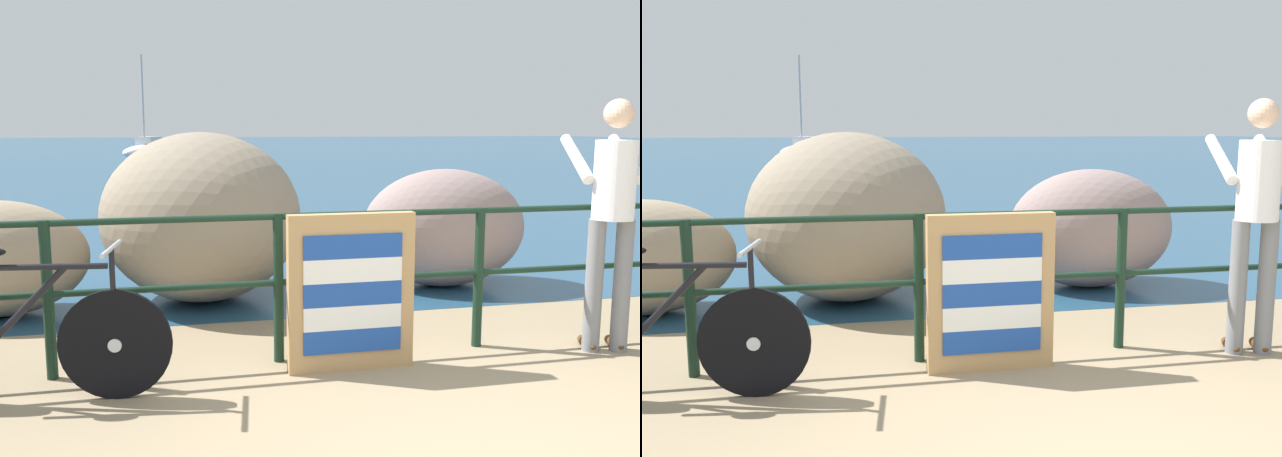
{
  "view_description": "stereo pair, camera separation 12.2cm",
  "coord_description": "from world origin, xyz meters",
  "views": [
    {
      "loc": [
        -1.46,
        -2.41,
        1.6
      ],
      "look_at": [
        -0.35,
        2.42,
        0.85
      ],
      "focal_mm": 38.19,
      "sensor_mm": 36.0,
      "label": 1
    },
    {
      "loc": [
        -1.34,
        -2.43,
        1.6
      ],
      "look_at": [
        -0.35,
        2.42,
        0.85
      ],
      "focal_mm": 38.19,
      "sensor_mm": 36.0,
      "label": 2
    }
  ],
  "objects": [
    {
      "name": "breakwater_boulder_right",
      "position": [
        1.25,
        3.87,
        0.59
      ],
      "size": [
        1.67,
        1.1,
        1.17
      ],
      "color": "gray",
      "rests_on": "ground"
    },
    {
      "name": "person_at_railing",
      "position": [
        1.59,
        1.74,
        0.99
      ],
      "size": [
        0.54,
        0.67,
        1.78
      ],
      "rotation": [
        0.0,
        0.0,
        1.35
      ],
      "color": "slate",
      "rests_on": "ground_plane"
    },
    {
      "name": "bicycle",
      "position": [
        -2.28,
        1.67,
        0.39
      ],
      "size": [
        1.69,
        0.48,
        0.92
      ],
      "rotation": [
        0.0,
        0.0,
        -0.13
      ],
      "color": "black",
      "rests_on": "ground_plane"
    },
    {
      "name": "ground_plane",
      "position": [
        0.0,
        20.0,
        -0.05
      ],
      "size": [
        120.0,
        120.0,
        0.1
      ],
      "primitive_type": "cube",
      "color": "#937F60"
    },
    {
      "name": "sailboat",
      "position": [
        -2.25,
        31.65,
        0.42
      ],
      "size": [
        2.89,
        4.56,
        4.9
      ],
      "rotation": [
        0.0,
        0.0,
        4.32
      ],
      "color": "white",
      "rests_on": "sea_surface"
    },
    {
      "name": "sea_surface",
      "position": [
        0.0,
        48.01,
        0.0
      ],
      "size": [
        120.0,
        90.0,
        0.01
      ],
      "primitive_type": "cube",
      "color": "navy",
      "rests_on": "ground_plane"
    },
    {
      "name": "folded_deckchair_stack",
      "position": [
        -0.29,
        1.76,
        0.52
      ],
      "size": [
        0.84,
        0.1,
        1.04
      ],
      "color": "tan",
      "rests_on": "ground_plane"
    },
    {
      "name": "breakwater_boulder_main",
      "position": [
        -1.14,
        3.87,
        0.77
      ],
      "size": [
        1.81,
        1.95,
        1.54
      ],
      "color": "gray",
      "rests_on": "ground"
    },
    {
      "name": "promenade_railing",
      "position": [
        0.0,
        2.02,
        0.64
      ],
      "size": [
        7.38,
        0.07,
        1.02
      ],
      "color": "black",
      "rests_on": "ground_plane"
    }
  ]
}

